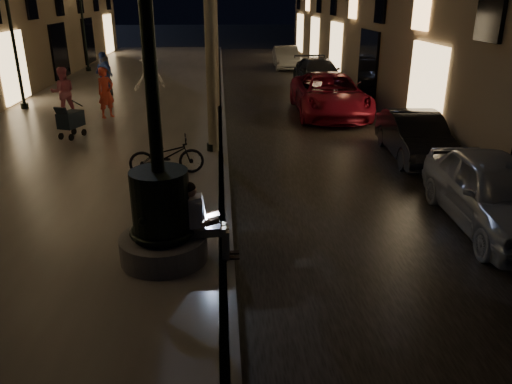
{
  "coord_description": "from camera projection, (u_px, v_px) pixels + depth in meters",
  "views": [
    {
      "loc": [
        -0.03,
        -5.21,
        4.17
      ],
      "look_at": [
        0.56,
        3.0,
        0.92
      ],
      "focal_mm": 35.0,
      "sensor_mm": 36.0,
      "label": 1
    }
  ],
  "objects": [
    {
      "name": "ground",
      "position": [
        221.0,
        105.0,
        20.28
      ],
      "size": [
        120.0,
        120.0,
        0.0
      ],
      "primitive_type": "plane",
      "color": "black",
      "rests_on": "ground"
    },
    {
      "name": "cobble_lane",
      "position": [
        295.0,
        104.0,
        20.48
      ],
      "size": [
        6.0,
        45.0,
        0.02
      ],
      "primitive_type": "cube",
      "color": "black",
      "rests_on": "ground"
    },
    {
      "name": "promenade",
      "position": [
        122.0,
        104.0,
        19.98
      ],
      "size": [
        8.0,
        45.0,
        0.2
      ],
      "primitive_type": "cube",
      "color": "#615B56",
      "rests_on": "ground"
    },
    {
      "name": "curb_strip",
      "position": [
        221.0,
        103.0,
        20.24
      ],
      "size": [
        0.25,
        45.0,
        0.2
      ],
      "primitive_type": "cube",
      "color": "#59595B",
      "rests_on": "ground"
    },
    {
      "name": "fountain_lamppost",
      "position": [
        160.0,
        201.0,
        7.71
      ],
      "size": [
        1.4,
        1.4,
        5.21
      ],
      "color": "#59595B",
      "rests_on": "promenade"
    },
    {
      "name": "seated_man_laptop",
      "position": [
        201.0,
        218.0,
        7.87
      ],
      "size": [
        0.93,
        0.32,
        1.3
      ],
      "color": "#9A906D",
      "rests_on": "promenade"
    },
    {
      "name": "lamp_curb_a",
      "position": [
        208.0,
        35.0,
        12.58
      ],
      "size": [
        0.36,
        0.36,
        4.81
      ],
      "color": "black",
      "rests_on": "promenade"
    },
    {
      "name": "lamp_curb_b",
      "position": [
        212.0,
        20.0,
        20.0
      ],
      "size": [
        0.36,
        0.36,
        4.81
      ],
      "color": "black",
      "rests_on": "promenade"
    },
    {
      "name": "lamp_curb_c",
      "position": [
        213.0,
        13.0,
        27.42
      ],
      "size": [
        0.36,
        0.36,
        4.81
      ],
      "color": "black",
      "rests_on": "promenade"
    },
    {
      "name": "lamp_curb_d",
      "position": [
        214.0,
        10.0,
        34.84
      ],
      "size": [
        0.36,
        0.36,
        4.81
      ],
      "color": "black",
      "rests_on": "promenade"
    },
    {
      "name": "lamp_left_b",
      "position": [
        10.0,
        24.0,
        17.67
      ],
      "size": [
        0.36,
        0.36,
        4.81
      ],
      "color": "black",
      "rests_on": "promenade"
    },
    {
      "name": "lamp_left_c",
      "position": [
        82.0,
        14.0,
        26.95
      ],
      "size": [
        0.36,
        0.36,
        4.81
      ],
      "color": "black",
      "rests_on": "promenade"
    },
    {
      "name": "stroller",
      "position": [
        70.0,
        120.0,
        14.73
      ],
      "size": [
        0.7,
        1.07,
        1.09
      ],
      "rotation": [
        0.0,
        0.0,
        -0.39
      ],
      "color": "black",
      "rests_on": "promenade"
    },
    {
      "name": "car_front",
      "position": [
        495.0,
        192.0,
        9.41
      ],
      "size": [
        1.89,
        4.22,
        1.41
      ],
      "primitive_type": "imported",
      "rotation": [
        0.0,
        0.0,
        -0.05
      ],
      "color": "#A0A4A7",
      "rests_on": "ground"
    },
    {
      "name": "car_second",
      "position": [
        415.0,
        136.0,
        13.49
      ],
      "size": [
        1.57,
        3.86,
        1.24
      ],
      "primitive_type": "imported",
      "rotation": [
        0.0,
        0.0,
        -0.07
      ],
      "color": "black",
      "rests_on": "ground"
    },
    {
      "name": "car_third",
      "position": [
        330.0,
        95.0,
        18.41
      ],
      "size": [
        2.68,
        5.48,
        1.5
      ],
      "primitive_type": "imported",
      "rotation": [
        0.0,
        0.0,
        -0.04
      ],
      "color": "maroon",
      "rests_on": "ground"
    },
    {
      "name": "car_rear",
      "position": [
        318.0,
        73.0,
        24.06
      ],
      "size": [
        2.04,
        4.68,
        1.34
      ],
      "primitive_type": "imported",
      "rotation": [
        0.0,
        0.0,
        0.04
      ],
      "color": "#2C2C31",
      "rests_on": "ground"
    },
    {
      "name": "car_fifth",
      "position": [
        286.0,
        57.0,
        30.31
      ],
      "size": [
        1.52,
        4.01,
        1.31
      ],
      "primitive_type": "imported",
      "rotation": [
        0.0,
        0.0,
        -0.03
      ],
      "color": "#989994",
      "rests_on": "ground"
    },
    {
      "name": "pedestrian_red",
      "position": [
        106.0,
        93.0,
        17.09
      ],
      "size": [
        0.73,
        0.74,
        1.72
      ],
      "primitive_type": "imported",
      "rotation": [
        0.0,
        0.0,
        0.8
      ],
      "color": "red",
      "rests_on": "promenade"
    },
    {
      "name": "pedestrian_pink",
      "position": [
        63.0,
        92.0,
        17.3
      ],
      "size": [
        0.99,
        0.88,
        1.7
      ],
      "primitive_type": "imported",
      "rotation": [
        0.0,
        0.0,
        3.48
      ],
      "color": "#DD7589",
      "rests_on": "promenade"
    },
    {
      "name": "pedestrian_white",
      "position": [
        150.0,
        80.0,
        19.02
      ],
      "size": [
        1.44,
        1.28,
        1.93
      ],
      "primitive_type": "imported",
      "rotation": [
        0.0,
        0.0,
        3.72
      ],
      "color": "silver",
      "rests_on": "promenade"
    },
    {
      "name": "pedestrian_blue",
      "position": [
        104.0,
        74.0,
        20.82
      ],
      "size": [
        1.07,
        1.05,
        1.81
      ],
      "primitive_type": "imported",
      "rotation": [
        0.0,
        0.0,
        5.52
      ],
      "color": "navy",
      "rests_on": "promenade"
    },
    {
      "name": "pedestrian_dark",
      "position": [
        105.0,
        75.0,
        20.9
      ],
      "size": [
        0.6,
        0.86,
        1.67
      ],
      "primitive_type": "imported",
      "rotation": [
        0.0,
        0.0,
        1.48
      ],
      "color": "#343439",
      "rests_on": "promenade"
    },
    {
      "name": "bicycle",
      "position": [
        166.0,
        156.0,
        11.73
      ],
      "size": [
        1.8,
        0.8,
        0.92
      ],
      "primitive_type": "imported",
      "rotation": [
        0.0,
        0.0,
        1.68
      ],
      "color": "black",
      "rests_on": "promenade"
    }
  ]
}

